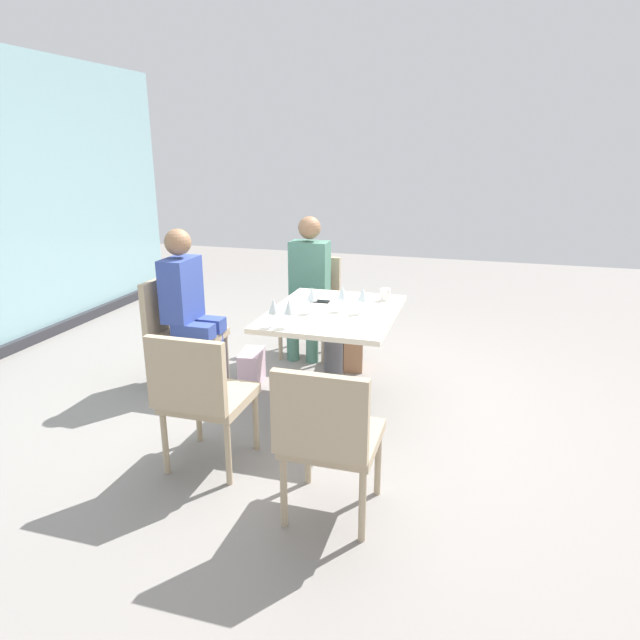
% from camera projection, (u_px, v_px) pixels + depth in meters
% --- Properties ---
extents(ground_plane, '(12.00, 12.00, 0.00)m').
position_uv_depth(ground_plane, '(333.00, 404.00, 4.19)').
color(ground_plane, gray).
extents(dining_table_main, '(1.12, 0.88, 0.73)m').
position_uv_depth(dining_table_main, '(333.00, 337.00, 4.03)').
color(dining_table_main, silver).
rests_on(dining_table_main, ground_plane).
extents(chair_far_right, '(0.51, 0.46, 0.87)m').
position_uv_depth(chair_far_right, '(311.00, 300.00, 5.14)').
color(chair_far_right, tan).
rests_on(chair_far_right, ground_plane).
extents(chair_near_window, '(0.46, 0.51, 0.87)m').
position_uv_depth(chair_near_window, '(179.00, 326.00, 4.38)').
color(chair_near_window, tan).
rests_on(chair_near_window, ground_plane).
extents(chair_far_left, '(0.51, 0.46, 0.87)m').
position_uv_depth(chair_far_left, '(201.00, 393.00, 3.20)').
color(chair_far_left, tan).
rests_on(chair_far_left, ground_plane).
extents(chair_side_end, '(0.50, 0.46, 0.87)m').
position_uv_depth(chair_side_end, '(328.00, 434.00, 2.74)').
color(chair_side_end, tan).
rests_on(chair_side_end, ground_plane).
extents(person_far_right, '(0.39, 0.34, 1.26)m').
position_uv_depth(person_far_right, '(308.00, 281.00, 4.98)').
color(person_far_right, '#4C7F6B').
rests_on(person_far_right, ground_plane).
extents(person_near_window, '(0.34, 0.39, 1.26)m').
position_uv_depth(person_near_window, '(189.00, 302.00, 4.29)').
color(person_near_window, '#384C9E').
rests_on(person_near_window, ground_plane).
extents(wine_glass_0, '(0.07, 0.07, 0.18)m').
position_uv_depth(wine_glass_0, '(289.00, 308.00, 3.56)').
color(wine_glass_0, silver).
rests_on(wine_glass_0, dining_table_main).
extents(wine_glass_1, '(0.07, 0.07, 0.18)m').
position_uv_depth(wine_glass_1, '(342.00, 293.00, 3.91)').
color(wine_glass_1, silver).
rests_on(wine_glass_1, dining_table_main).
extents(wine_glass_2, '(0.07, 0.07, 0.18)m').
position_uv_depth(wine_glass_2, '(274.00, 307.00, 3.57)').
color(wine_glass_2, silver).
rests_on(wine_glass_2, dining_table_main).
extents(wine_glass_3, '(0.07, 0.07, 0.18)m').
position_uv_depth(wine_glass_3, '(363.00, 295.00, 3.86)').
color(wine_glass_3, silver).
rests_on(wine_glass_3, dining_table_main).
extents(wine_glass_4, '(0.07, 0.07, 0.18)m').
position_uv_depth(wine_glass_4, '(312.00, 295.00, 3.87)').
color(wine_glass_4, silver).
rests_on(wine_glass_4, dining_table_main).
extents(coffee_cup, '(0.08, 0.08, 0.09)m').
position_uv_depth(coffee_cup, '(385.00, 295.00, 4.21)').
color(coffee_cup, white).
rests_on(coffee_cup, dining_table_main).
extents(cell_phone_on_table, '(0.07, 0.15, 0.01)m').
position_uv_depth(cell_phone_on_table, '(320.00, 301.00, 4.19)').
color(cell_phone_on_table, black).
rests_on(cell_phone_on_table, dining_table_main).
extents(handbag_0, '(0.32, 0.21, 0.28)m').
position_uv_depth(handbag_0, '(344.00, 349.00, 4.93)').
color(handbag_0, '#232328').
rests_on(handbag_0, ground_plane).
extents(handbag_1, '(0.32, 0.21, 0.28)m').
position_uv_depth(handbag_1, '(252.00, 368.00, 4.50)').
color(handbag_1, beige).
rests_on(handbag_1, ground_plane).
extents(handbag_2, '(0.33, 0.23, 0.28)m').
position_uv_depth(handbag_2, '(353.00, 352.00, 4.85)').
color(handbag_2, '#A3704C').
rests_on(handbag_2, ground_plane).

